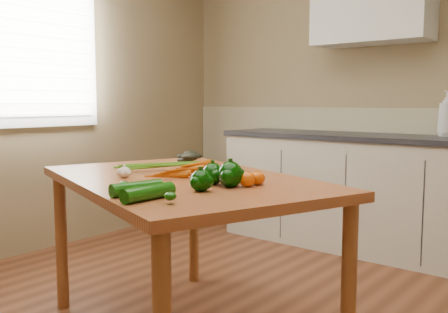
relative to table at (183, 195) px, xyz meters
name	(u,v)px	position (x,y,z in m)	size (l,w,h in m)	color
room	(195,79)	(0.11, -0.03, 0.54)	(4.04, 5.04, 2.64)	brown
counter_run	(399,195)	(0.32, 1.99, -0.25)	(2.84, 0.64, 1.14)	#B9AF9A
window_blinds	(40,48)	(-1.85, 0.40, 0.84)	(0.08, 0.98, 1.18)	silver
table	(183,195)	(0.00, 0.00, 0.00)	(1.72, 1.40, 0.79)	#AF5C33
soap_bottle_a	(447,113)	(0.60, 2.12, 0.36)	(0.13, 0.13, 0.33)	silver
carrot_bunch	(175,168)	(-0.07, 0.02, 0.13)	(0.28, 0.21, 0.07)	#C45304
leafy_greens	(185,154)	(-0.35, 0.39, 0.14)	(0.21, 0.19, 0.11)	black
garlic_bulb	(124,172)	(-0.20, -0.19, 0.11)	(0.06, 0.06, 0.05)	white
pepper_a	(213,174)	(0.25, -0.07, 0.13)	(0.09, 0.09, 0.09)	#043102
pepper_b	(230,174)	(0.35, -0.07, 0.14)	(0.11, 0.11, 0.11)	#043102
pepper_c	(201,181)	(0.32, -0.23, 0.13)	(0.09, 0.09, 0.09)	#043102
tomato_a	(231,173)	(0.24, 0.07, 0.12)	(0.07, 0.07, 0.06)	#8E0209
tomato_b	(257,178)	(0.41, 0.04, 0.12)	(0.06, 0.06, 0.06)	#D85305
tomato_c	(247,179)	(0.40, -0.03, 0.12)	(0.07, 0.07, 0.07)	#D85305
zucchini_a	(148,193)	(0.29, -0.48, 0.12)	(0.05, 0.05, 0.22)	#0C4307
zucchini_b	(137,188)	(0.18, -0.44, 0.11)	(0.05, 0.05, 0.21)	#0C4307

